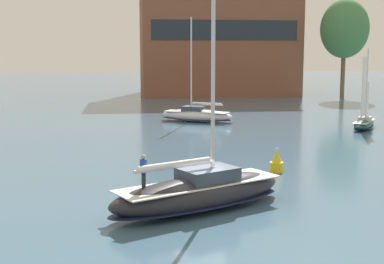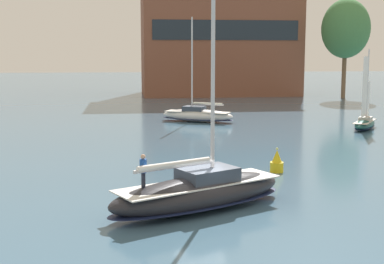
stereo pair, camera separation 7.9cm
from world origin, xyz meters
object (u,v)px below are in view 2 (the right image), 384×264
at_px(sailboat_moored_near_marina, 365,122).
at_px(sailboat_moored_mid_channel, 197,115).
at_px(tree_shore_left, 290,53).
at_px(tree_shore_center, 346,29).
at_px(channel_buoy, 277,163).
at_px(sailboat_main, 200,191).

bearing_deg(sailboat_moored_near_marina, sailboat_moored_mid_channel, 153.67).
relative_size(tree_shore_left, tree_shore_center, 0.65).
relative_size(tree_shore_left, channel_buoy, 6.79).
xyz_separation_m(sailboat_main, channel_buoy, (6.31, 7.91, -0.31)).
height_order(tree_shore_center, sailboat_moored_near_marina, tree_shore_center).
xyz_separation_m(sailboat_moored_mid_channel, channel_buoy, (1.68, -26.98, -0.17)).
bearing_deg(sailboat_main, sailboat_moored_near_marina, 51.48).
bearing_deg(sailboat_moored_near_marina, sailboat_main, -128.52).
bearing_deg(tree_shore_left, sailboat_moored_near_marina, -97.66).
height_order(sailboat_moored_near_marina, channel_buoy, sailboat_moored_near_marina).
bearing_deg(sailboat_moored_mid_channel, channel_buoy, -86.44).
bearing_deg(sailboat_moored_mid_channel, tree_shore_center, 44.51).
bearing_deg(tree_shore_left, sailboat_main, -110.67).
relative_size(tree_shore_left, sailboat_moored_near_marina, 1.35).
xyz_separation_m(tree_shore_center, channel_buoy, (-28.49, -56.64, -11.43)).
bearing_deg(sailboat_moored_mid_channel, sailboat_main, -97.56).
relative_size(tree_shore_left, sailboat_moored_mid_channel, 0.94).
xyz_separation_m(tree_shore_left, tree_shore_center, (7.38, -8.13, 4.22)).
distance_m(tree_shore_left, sailboat_moored_near_marina, 46.96).
height_order(tree_shore_center, sailboat_main, tree_shore_center).
relative_size(sailboat_moored_mid_channel, channel_buoy, 7.24).
xyz_separation_m(tree_shore_left, sailboat_moored_mid_channel, (-22.79, -37.78, -7.04)).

